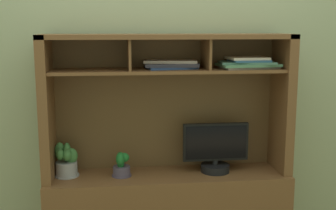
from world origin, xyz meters
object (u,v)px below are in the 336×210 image
(magazine_stack_left, at_px, (171,65))
(magazine_stack_centre, at_px, (248,63))
(tv_monitor, at_px, (215,151))
(potted_orchid, at_px, (121,166))
(media_console, at_px, (168,183))
(potted_fern, at_px, (66,162))

(magazine_stack_left, distance_m, magazine_stack_centre, 0.50)
(tv_monitor, relative_size, potted_orchid, 2.68)
(potted_orchid, relative_size, magazine_stack_left, 0.46)
(potted_orchid, bearing_deg, magazine_stack_centre, 0.11)
(tv_monitor, bearing_deg, potted_orchid, -179.01)
(magazine_stack_left, height_order, magazine_stack_centre, magazine_stack_centre)
(tv_monitor, height_order, magazine_stack_centre, magazine_stack_centre)
(media_console, bearing_deg, potted_orchid, -174.51)
(media_console, xyz_separation_m, potted_orchid, (-0.31, -0.03, 0.14))
(tv_monitor, distance_m, magazine_stack_centre, 0.62)
(tv_monitor, xyz_separation_m, potted_orchid, (-0.63, -0.01, -0.08))
(potted_fern, relative_size, magazine_stack_centre, 0.55)
(tv_monitor, bearing_deg, media_console, 176.61)
(magazine_stack_left, bearing_deg, magazine_stack_centre, -6.26)
(potted_orchid, distance_m, magazine_stack_centre, 1.06)
(tv_monitor, height_order, potted_orchid, tv_monitor)
(media_console, xyz_separation_m, tv_monitor, (0.32, -0.02, 0.22))
(media_console, height_order, tv_monitor, media_console)
(tv_monitor, xyz_separation_m, potted_fern, (-0.99, 0.03, -0.05))
(potted_orchid, xyz_separation_m, magazine_stack_left, (0.33, 0.06, 0.65))
(tv_monitor, bearing_deg, potted_fern, 178.26)
(tv_monitor, xyz_separation_m, magazine_stack_left, (-0.30, 0.05, 0.58))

